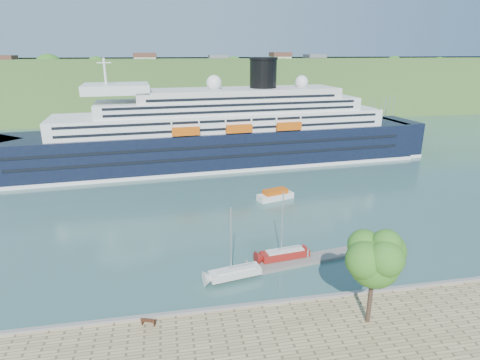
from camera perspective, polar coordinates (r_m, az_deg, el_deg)
name	(u,v)px	position (r m, az deg, el deg)	size (l,w,h in m)	color
ground	(301,307)	(47.13, 8.67, -17.40)	(400.00, 400.00, 0.00)	#305650
far_hillside	(195,87)	(182.19, -6.48, 13.07)	(400.00, 50.00, 24.00)	#3B5D25
quay_coping	(302,299)	(46.32, 8.82, -16.37)	(220.00, 0.50, 0.30)	slate
cruise_ship	(215,113)	(97.38, -3.62, 9.49)	(114.50, 16.67, 25.71)	black
park_bench	(149,321)	(43.23, -12.88, -18.91)	(1.51, 0.62, 0.97)	#462314
promenade_tree	(373,274)	(41.95, 18.37, -12.57)	(6.57, 6.57, 10.88)	#30691B
floating_pontoon	(293,262)	(54.95, 7.53, -11.52)	(19.72, 2.41, 0.44)	gray
sailboat_white_near	(235,246)	(49.05, -0.73, -9.36)	(7.12, 1.98, 9.20)	silver
sailboat_red	(286,228)	(53.56, 6.52, -6.83)	(7.38, 2.05, 9.53)	maroon
tender_launch	(275,194)	(76.74, 5.05, -2.03)	(7.09, 2.43, 1.96)	#C44E0B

